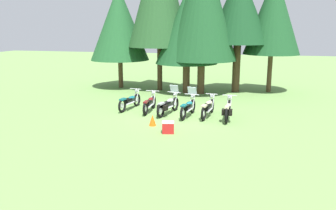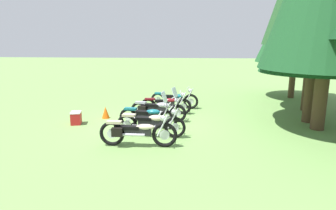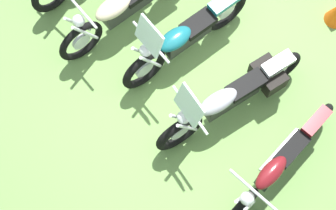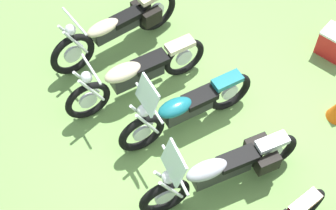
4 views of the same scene
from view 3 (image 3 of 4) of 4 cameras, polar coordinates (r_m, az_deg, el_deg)
The scene contains 5 objects.
ground_plane at distance 7.83m, azimuth 3.78°, elevation 1.65°, with size 80.00×80.00×0.00m, color #6B934C.
motorcycle_1 at distance 7.15m, azimuth 11.24°, elevation -6.07°, with size 0.72×2.21×1.00m.
motorcycle_2 at distance 7.31m, azimuth 6.62°, elevation 0.85°, with size 0.90×2.29×1.36m.
motorcycle_3 at distance 7.64m, azimuth 1.72°, elevation 7.01°, with size 0.73×2.17×1.36m.
motorcycle_4 at distance 7.90m, azimuth -4.32°, elevation 10.20°, with size 0.60×2.34×1.01m.
Camera 3 is at (-1.72, 2.49, 7.22)m, focal length 59.31 mm.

